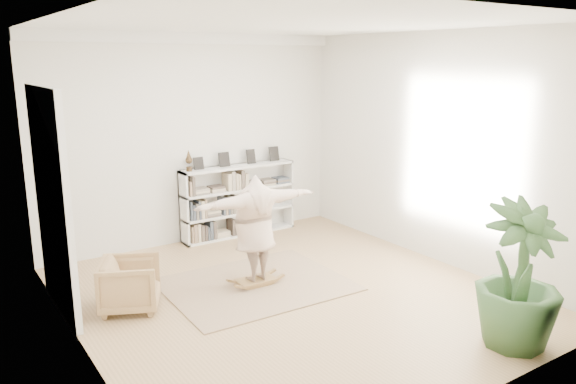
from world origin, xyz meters
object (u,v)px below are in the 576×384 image
(armchair, at_px, (130,284))
(rocker_board, at_px, (256,281))
(person, at_px, (255,225))
(bookshelf, at_px, (238,201))
(houseplant, at_px, (519,276))

(armchair, distance_m, rocker_board, 1.78)
(armchair, relative_size, person, 0.40)
(person, bearing_deg, armchair, -6.26)
(armchair, distance_m, person, 1.84)
(person, bearing_deg, bookshelf, -111.75)
(bookshelf, bearing_deg, person, -113.19)
(bookshelf, height_order, armchair, bookshelf)
(rocker_board, xyz_separation_m, houseplant, (1.56, -3.11, 0.76))
(rocker_board, bearing_deg, person, 128.31)
(armchair, xyz_separation_m, houseplant, (3.30, -3.34, 0.50))
(bookshelf, bearing_deg, rocker_board, -113.19)
(armchair, bearing_deg, rocker_board, -72.43)
(houseplant, bearing_deg, rocker_board, 116.62)
(houseplant, bearing_deg, person, 116.62)
(houseplant, bearing_deg, bookshelf, 96.28)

